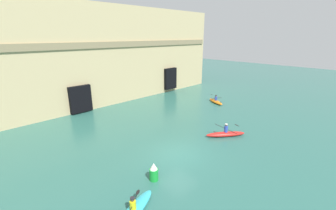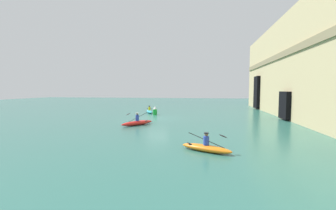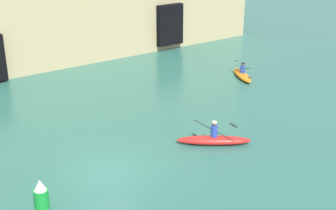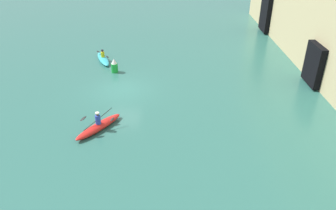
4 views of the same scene
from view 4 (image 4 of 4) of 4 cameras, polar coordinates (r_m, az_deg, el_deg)
ground_plane at (r=24.66m, az=-7.92°, el=2.61°), size 120.00×120.00×0.00m
kayak_red at (r=20.11m, az=-11.97°, el=-3.58°), size 3.23×2.63×1.22m
kayak_cyan at (r=30.34m, az=-11.24°, el=7.96°), size 3.57×1.96×1.02m
marker_buoy at (r=27.59m, az=-9.32°, el=6.72°), size 0.55×0.55×1.18m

